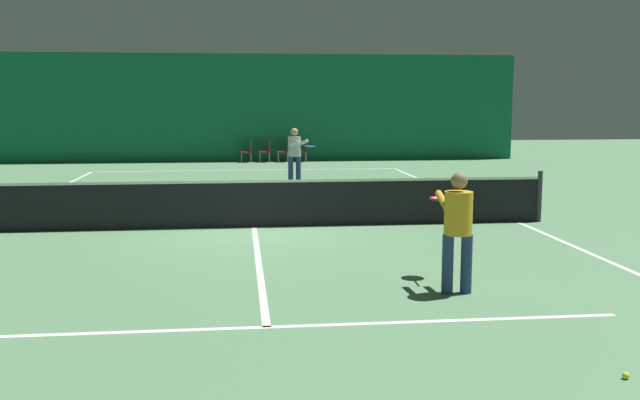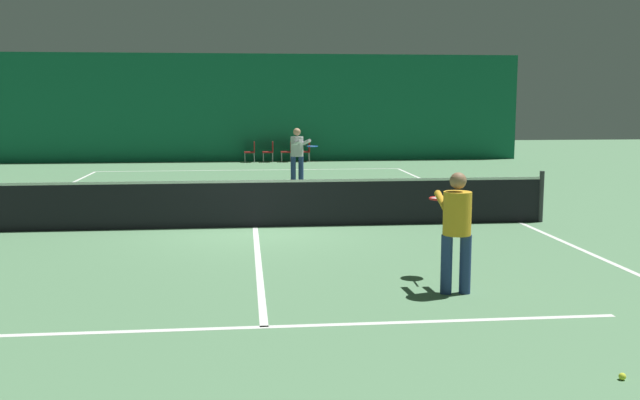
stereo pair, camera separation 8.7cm
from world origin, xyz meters
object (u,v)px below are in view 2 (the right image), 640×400
(player_near, at_px, (456,223))
(tennis_net, at_px, (255,202))
(tennis_ball, at_px, (622,376))
(player_far, at_px, (298,151))
(courtside_chair_2, at_px, (288,150))
(courtside_chair_1, at_px, (270,150))
(courtside_chair_3, at_px, (306,150))
(courtside_chair_0, at_px, (251,150))

(player_near, bearing_deg, tennis_net, 28.71)
(tennis_ball, bearing_deg, player_far, 96.42)
(player_far, relative_size, courtside_chair_2, 2.01)
(courtside_chair_1, bearing_deg, courtside_chair_2, 90.00)
(player_far, relative_size, courtside_chair_3, 2.01)
(player_near, distance_m, courtside_chair_0, 20.63)
(tennis_net, relative_size, tennis_ball, 181.82)
(courtside_chair_1, distance_m, tennis_ball, 23.66)
(courtside_chair_3, xyz_separation_m, tennis_ball, (0.84, -23.54, -0.45))
(courtside_chair_3, bearing_deg, player_near, 0.53)
(player_far, bearing_deg, courtside_chair_1, 161.81)
(player_near, distance_m, courtside_chair_2, 20.50)
(player_far, height_order, tennis_ball, player_far)
(courtside_chair_2, height_order, tennis_ball, courtside_chair_2)
(player_near, xyz_separation_m, tennis_ball, (0.65, -3.07, -0.90))
(player_far, height_order, courtside_chair_3, player_far)
(player_near, relative_size, tennis_ball, 24.29)
(tennis_net, distance_m, courtside_chair_2, 15.36)
(courtside_chair_0, bearing_deg, player_far, 9.76)
(courtside_chair_2, bearing_deg, courtside_chair_3, 90.00)
(tennis_net, height_order, courtside_chair_1, tennis_net)
(player_far, bearing_deg, tennis_net, -33.16)
(player_near, bearing_deg, courtside_chair_2, 5.27)
(player_near, relative_size, courtside_chair_0, 1.91)
(tennis_net, distance_m, courtside_chair_0, 15.27)
(courtside_chair_1, relative_size, courtside_chair_2, 1.00)
(tennis_net, distance_m, player_near, 5.81)
(courtside_chair_0, relative_size, tennis_ball, 12.73)
(courtside_chair_1, height_order, tennis_ball, courtside_chair_1)
(player_near, distance_m, player_far, 12.78)
(courtside_chair_2, distance_m, tennis_ball, 23.60)
(tennis_net, xyz_separation_m, courtside_chair_1, (0.85, 15.27, -0.03))
(courtside_chair_2, bearing_deg, courtside_chair_0, -90.00)
(tennis_net, xyz_separation_m, courtside_chair_0, (0.09, 15.27, -0.03))
(player_far, xyz_separation_m, courtside_chair_1, (-0.58, 7.75, -0.50))
(courtside_chair_0, bearing_deg, player_near, 6.84)
(courtside_chair_0, xyz_separation_m, tennis_ball, (3.11, -23.54, -0.45))
(player_near, height_order, courtside_chair_3, player_near)
(courtside_chair_1, height_order, courtside_chair_2, same)
(courtside_chair_1, height_order, courtside_chair_3, same)
(player_near, xyz_separation_m, courtside_chair_0, (-2.46, 20.48, -0.45))
(courtside_chair_1, distance_m, courtside_chair_3, 1.51)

